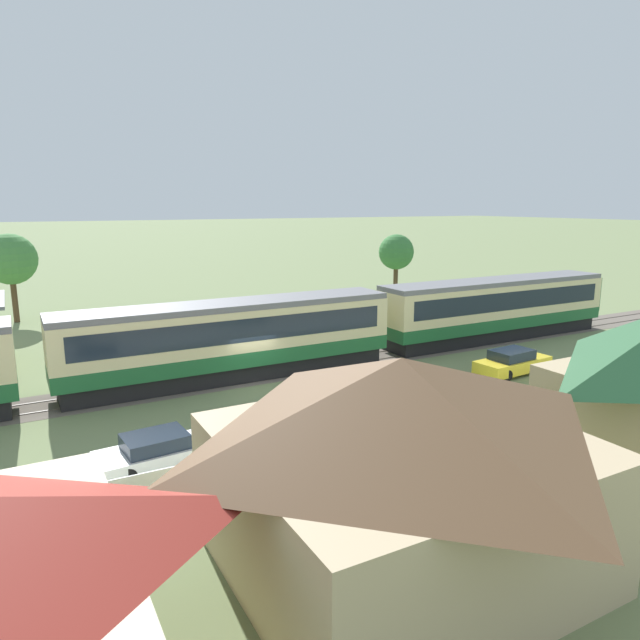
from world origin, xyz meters
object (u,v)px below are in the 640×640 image
at_px(passenger_train, 236,336).
at_px(cottage_brown_roof_2, 399,459).
at_px(parked_car_white, 158,451).
at_px(parked_car_yellow, 512,362).
at_px(yard_tree_2, 10,260).
at_px(yard_tree_1, 396,252).

xyz_separation_m(passenger_train, cottage_brown_roof_2, (-2.04, -17.22, 0.56)).
xyz_separation_m(parked_car_white, parked_car_yellow, (19.76, 2.15, 0.05)).
bearing_deg(yard_tree_2, parked_car_yellow, -50.42).
relative_size(parked_car_white, parked_car_yellow, 0.95).
bearing_deg(cottage_brown_roof_2, yard_tree_2, 101.69).
bearing_deg(yard_tree_2, passenger_train, -65.29).
relative_size(parked_car_white, yard_tree_1, 0.70).
height_order(yard_tree_1, yard_tree_2, yard_tree_2).
bearing_deg(passenger_train, yard_tree_1, 36.04).
relative_size(parked_car_white, yard_tree_2, 0.64).
bearing_deg(yard_tree_1, yard_tree_2, 169.22).
xyz_separation_m(cottage_brown_roof_2, parked_car_yellow, (15.57, 10.65, -2.22)).
relative_size(yard_tree_1, yard_tree_2, 0.92).
distance_m(cottage_brown_roof_2, parked_car_yellow, 19.00).
height_order(cottage_brown_roof_2, yard_tree_1, yard_tree_1).
bearing_deg(parked_car_yellow, passenger_train, 149.51).
bearing_deg(cottage_brown_roof_2, parked_car_white, 116.18).
relative_size(parked_car_yellow, yard_tree_2, 0.67).
bearing_deg(passenger_train, cottage_brown_roof_2, -96.75).
bearing_deg(parked_car_white, yard_tree_1, 36.56).
height_order(parked_car_yellow, yard_tree_2, yard_tree_2).
distance_m(parked_car_yellow, yard_tree_1, 24.42).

